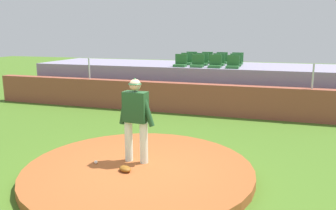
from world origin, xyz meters
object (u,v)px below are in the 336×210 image
at_px(stadium_chair_4, 186,61).
at_px(stadium_chair_10, 222,60).
at_px(stadium_chair_6, 219,62).
at_px(stadium_chair_7, 236,62).
at_px(stadium_chair_8, 191,59).
at_px(stadium_chair_1, 198,63).
at_px(stadium_chair_0, 181,63).
at_px(fielding_glove, 125,169).
at_px(stadium_chair_11, 237,61).
at_px(stadium_chair_2, 215,64).
at_px(pitcher, 136,114).
at_px(stadium_chair_3, 233,64).
at_px(stadium_chair_5, 202,61).
at_px(baseball, 96,162).
at_px(stadium_chair_9, 207,60).

relative_size(stadium_chair_4, stadium_chair_10, 1.00).
distance_m(stadium_chair_6, stadium_chair_7, 0.70).
height_order(stadium_chair_7, stadium_chair_8, same).
bearing_deg(stadium_chair_1, stadium_chair_8, -69.04).
bearing_deg(stadium_chair_6, stadium_chair_4, 1.03).
bearing_deg(stadium_chair_0, fielding_glove, 96.80).
relative_size(stadium_chair_8, stadium_chair_11, 1.00).
bearing_deg(stadium_chair_2, pitcher, 85.70).
bearing_deg(pitcher, stadium_chair_11, 85.93).
bearing_deg(fielding_glove, stadium_chair_3, -66.84).
xyz_separation_m(stadium_chair_5, stadium_chair_7, (1.39, 0.02, 0.00)).
xyz_separation_m(stadium_chair_4, stadium_chair_5, (0.69, 0.00, 0.00)).
distance_m(stadium_chair_7, stadium_chair_8, 2.28).
distance_m(fielding_glove, stadium_chair_1, 7.52).
distance_m(stadium_chair_2, stadium_chair_3, 0.69).
relative_size(baseball, stadium_chair_0, 0.15).
bearing_deg(stadium_chair_10, stadium_chair_8, -0.46).
xyz_separation_m(baseball, fielding_glove, (0.76, -0.18, 0.02)).
bearing_deg(fielding_glove, stadium_chair_8, -52.04).
bearing_deg(stadium_chair_0, baseball, 90.90).
bearing_deg(baseball, stadium_chair_2, 79.80).
xyz_separation_m(baseball, stadium_chair_2, (1.29, 7.16, 1.52)).
relative_size(stadium_chair_5, stadium_chair_10, 1.00).
height_order(stadium_chair_6, stadium_chair_9, same).
xyz_separation_m(fielding_glove, stadium_chair_11, (1.19, 9.13, 1.50)).
bearing_deg(stadium_chair_2, stadium_chair_3, -179.62).
xyz_separation_m(pitcher, baseball, (-0.78, -0.38, -1.03)).
relative_size(baseball, stadium_chair_7, 0.15).
distance_m(stadium_chair_5, stadium_chair_6, 0.69).
xyz_separation_m(pitcher, stadium_chair_8, (-0.89, 8.61, 0.50)).
relative_size(pitcher, fielding_glove, 6.11).
bearing_deg(stadium_chair_1, pitcher, 91.64).
height_order(fielding_glove, stadium_chair_5, stadium_chair_5).
distance_m(stadium_chair_9, stadium_chair_10, 0.66).
distance_m(stadium_chair_6, stadium_chair_11, 1.10).
bearing_deg(fielding_glove, baseball, 19.01).
height_order(stadium_chair_5, stadium_chair_6, same).
relative_size(stadium_chair_1, stadium_chair_10, 1.00).
distance_m(stadium_chair_3, stadium_chair_7, 0.92).
height_order(pitcher, stadium_chair_3, stadium_chair_3).
distance_m(pitcher, stadium_chair_9, 8.64).
distance_m(stadium_chair_0, stadium_chair_3, 2.09).
height_order(stadium_chair_6, stadium_chair_7, same).
bearing_deg(stadium_chair_10, stadium_chair_0, 52.88).
height_order(baseball, stadium_chair_3, stadium_chair_3).
xyz_separation_m(stadium_chair_0, stadium_chair_6, (1.39, 0.93, 0.00)).
bearing_deg(stadium_chair_7, baseball, 76.27).
bearing_deg(stadium_chair_11, stadium_chair_8, -1.14).
distance_m(stadium_chair_2, stadium_chair_5, 1.15).
bearing_deg(stadium_chair_6, pitcher, 86.32).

